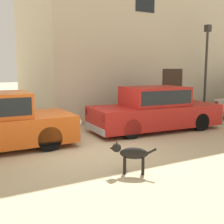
{
  "coord_description": "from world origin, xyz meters",
  "views": [
    {
      "loc": [
        -2.85,
        -6.72,
        2.1
      ],
      "look_at": [
        0.93,
        0.2,
        0.9
      ],
      "focal_mm": 45.69,
      "sensor_mm": 36.0,
      "label": 1
    }
  ],
  "objects": [
    {
      "name": "street_lamp",
      "position": [
        6.56,
        2.14,
        2.5
      ],
      "size": [
        0.22,
        0.22,
        3.91
      ],
      "color": "#2D2B28",
      "rests_on": "ground_plane"
    },
    {
      "name": "apartment_block",
      "position": [
        7.74,
        6.41,
        3.61
      ],
      "size": [
        15.17,
        6.84,
        7.22
      ],
      "color": "#BCB299",
      "rests_on": "ground_plane"
    },
    {
      "name": "ground_plane",
      "position": [
        0.0,
        0.0,
        0.0
      ],
      "size": [
        80.0,
        80.0,
        0.0
      ],
      "primitive_type": "plane",
      "color": "tan"
    },
    {
      "name": "stray_dog_spotted",
      "position": [
        0.14,
        -2.03,
        0.41
      ],
      "size": [
        0.82,
        0.61,
        0.64
      ],
      "rotation": [
        0.0,
        0.0,
        2.53
      ],
      "color": "black",
      "rests_on": "ground_plane"
    },
    {
      "name": "parked_sedan_second",
      "position": [
        3.07,
        1.04,
        0.74
      ],
      "size": [
        4.73,
        1.94,
        1.5
      ],
      "rotation": [
        0.0,
        0.0,
        -0.06
      ],
      "color": "#AD1E19",
      "rests_on": "ground_plane"
    }
  ]
}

